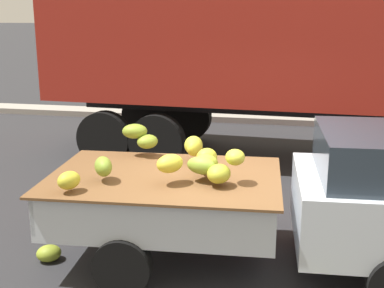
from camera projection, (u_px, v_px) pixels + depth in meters
ground at (233, 265)px, 6.19m from camera, size 220.00×220.00×0.00m
curb_strip at (269, 119)px, 14.12m from camera, size 80.00×0.80×0.16m
pickup_truck at (327, 199)px, 5.89m from camera, size 4.93×2.15×1.70m
semi_trailer at (354, 35)px, 9.61m from camera, size 12.11×3.13×3.95m
fallen_banana_bunch_near_tailgate at (49, 253)px, 6.28m from camera, size 0.39×0.38×0.20m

